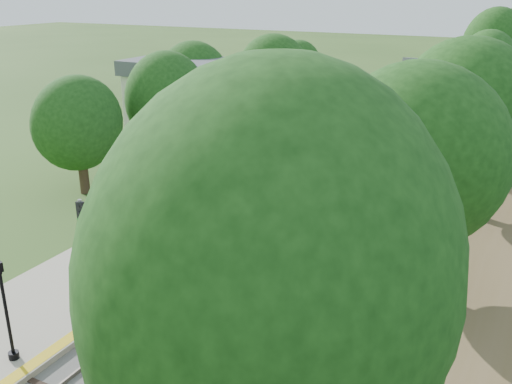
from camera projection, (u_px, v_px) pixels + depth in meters
The scene contains 11 objects.
trackbed at pixel (440, 107), 67.64m from camera, with size 9.50×170.00×0.28m.
platform at pixel (177, 227), 33.97m from camera, with size 6.40×68.00×0.38m, color #A49A84.
yellow_stripe at pixel (218, 233), 32.68m from camera, with size 0.55×68.00×0.01m, color gold.
station_building at pixel (183, 106), 48.11m from camera, with size 8.60×6.60×8.00m.
signal_gantry at pixel (440, 72), 61.62m from camera, with size 8.40×0.38×6.20m.
trees_behind_platform at pixel (141, 128), 38.95m from camera, with size 7.82×53.32×7.21m.
train at pixel (445, 72), 78.75m from camera, with size 3.21×128.66×4.72m.
lamppost_mid at pixel (7, 317), 21.12m from camera, with size 0.40×0.40×4.08m.
lamppost_far at pixel (173, 210), 30.87m from camera, with size 0.42×0.42×4.29m.
signal_platform at pixel (85, 245), 23.71m from camera, with size 0.31×0.24×5.24m.
signal_farside at pixel (412, 149), 35.80m from camera, with size 0.35×0.28×6.41m.
Camera 1 is at (13.32, -9.55, 13.81)m, focal length 40.00 mm.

